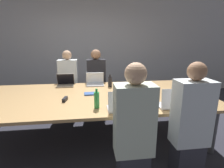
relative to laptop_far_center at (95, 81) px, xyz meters
The scene contains 17 objects.
ground_plane 1.05m from the laptop_far_center, 99.08° to the right, with size 24.00×24.00×0.00m, color #2D2D38.
curtain_wall 1.94m from the laptop_far_center, 93.30° to the left, with size 12.00×0.06×2.80m.
conference_table 0.68m from the laptop_far_center, 99.08° to the right, with size 3.81×1.69×0.74m.
laptop_far_center is the anchor object (origin of this frame).
person_far_center 0.45m from the laptop_far_center, 84.31° to the left, with size 0.40×0.24×1.40m.
bottle_far_center 0.33m from the laptop_far_center, 31.77° to the right, with size 0.08×0.08×0.23m.
laptop_far_midleft 0.57m from the laptop_far_center, behind, with size 0.32×0.24×0.24m.
person_far_midleft 0.74m from the laptop_far_center, 140.91° to the left, with size 0.40×0.24×1.39m.
laptop_near_right 1.63m from the laptop_far_center, 54.92° to the right, with size 0.32×0.27×0.27m.
person_near_right 1.98m from the laptop_far_center, 59.49° to the right, with size 0.40×0.24×1.39m.
cup_near_right 1.47m from the laptop_far_center, 61.54° to the right, with size 0.08×0.08×0.10m.
laptop_near_midright 1.38m from the laptop_far_center, 78.26° to the right, with size 0.35×0.26×0.27m.
person_near_midright 1.82m from the laptop_far_center, 79.66° to the right, with size 0.40×0.24×1.40m.
cup_near_midright 1.38m from the laptop_far_center, 66.35° to the right, with size 0.08×0.08×0.10m.
bottle_near_midright 1.21m from the laptop_far_center, 91.11° to the right, with size 0.07×0.07×0.26m.
stapler 1.00m from the laptop_far_center, 118.06° to the right, with size 0.07×0.16×0.05m.
notebook 0.62m from the laptop_far_center, 100.15° to the right, with size 0.19×0.16×0.02m.
Camera 1 is at (0.00, -2.69, 1.61)m, focal length 28.00 mm.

